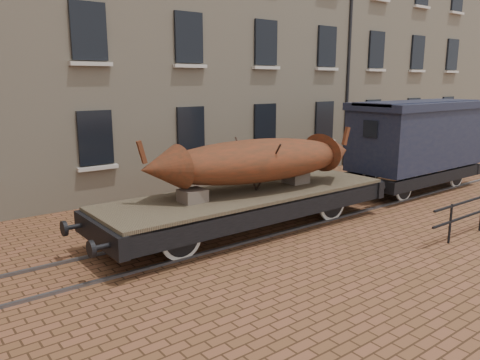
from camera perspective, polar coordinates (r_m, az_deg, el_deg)
ground at (r=12.82m, az=2.17°, el=-5.93°), size 90.00×90.00×0.00m
warehouse_cream at (r=22.38m, az=-8.93°, el=19.71°), size 40.00×10.19×14.00m
rail_track at (r=12.82m, az=2.17°, el=-5.80°), size 30.00×1.52×0.06m
flatcar_wagon at (r=12.39m, az=1.06°, el=-2.40°), size 9.21×2.50×1.39m
iron_boat at (r=12.34m, az=2.04°, el=2.41°), size 6.43×2.45×1.55m
goods_van at (r=18.03m, az=20.78°, el=5.15°), size 6.28×2.29×3.25m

